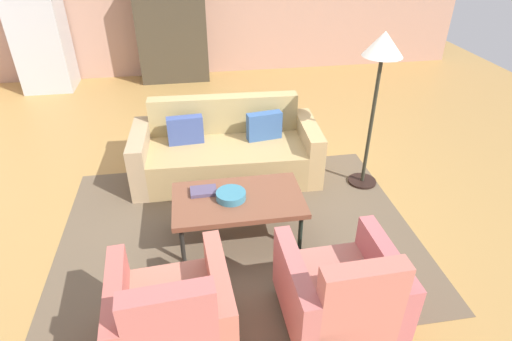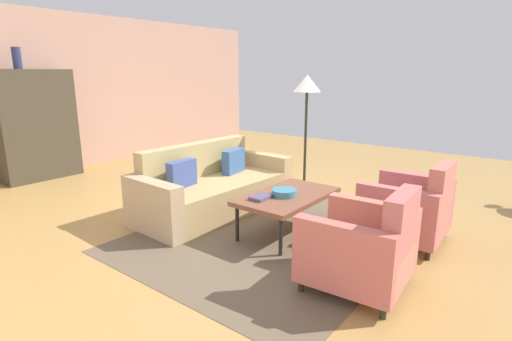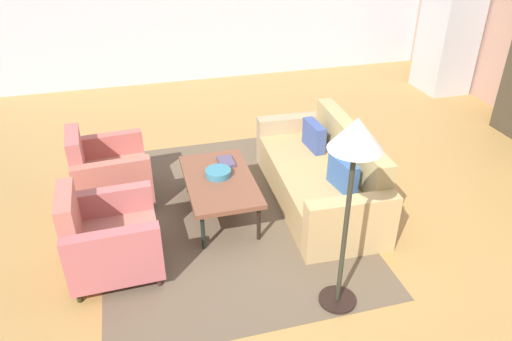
{
  "view_description": "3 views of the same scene",
  "coord_description": "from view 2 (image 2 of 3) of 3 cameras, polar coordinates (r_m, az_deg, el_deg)",
  "views": [
    {
      "loc": [
        -0.6,
        -3.88,
        2.69
      ],
      "look_at": [
        -0.04,
        -0.42,
        0.51
      ],
      "focal_mm": 29.42,
      "sensor_mm": 36.0,
      "label": 1
    },
    {
      "loc": [
        -3.79,
        -3.09,
        1.77
      ],
      "look_at": [
        -0.29,
        -0.35,
        0.66
      ],
      "focal_mm": 28.0,
      "sensor_mm": 36.0,
      "label": 2
    },
    {
      "loc": [
        3.98,
        -1.53,
        3.06
      ],
      "look_at": [
        -0.05,
        -0.43,
        0.62
      ],
      "focal_mm": 33.73,
      "sensor_mm": 36.0,
      "label": 3
    }
  ],
  "objects": [
    {
      "name": "vase_tall",
      "position": [
        7.47,
        -31.0,
        13.6
      ],
      "size": [
        0.13,
        0.13,
        0.33
      ],
      "primitive_type": "cylinder",
      "color": "navy",
      "rests_on": "cabinet"
    },
    {
      "name": "armchair_left",
      "position": [
        3.46,
        15.34,
        -10.88
      ],
      "size": [
        0.85,
        0.85,
        0.88
      ],
      "rotation": [
        0.0,
        0.0,
        0.07
      ],
      "color": "#33221B",
      "rests_on": "ground"
    },
    {
      "name": "floor_lamp",
      "position": [
        5.9,
        7.27,
        10.74
      ],
      "size": [
        0.4,
        0.4,
        1.72
      ],
      "color": "black",
      "rests_on": "ground"
    },
    {
      "name": "armchair_right",
      "position": [
        4.52,
        21.32,
        -5.39
      ],
      "size": [
        0.82,
        0.82,
        0.88
      ],
      "rotation": [
        0.0,
        0.0,
        0.03
      ],
      "color": "#312211",
      "rests_on": "ground"
    },
    {
      "name": "ground_plane",
      "position": [
        5.2,
        -1.1,
        -5.88
      ],
      "size": [
        11.22,
        11.22,
        0.0
      ],
      "primitive_type": "plane",
      "color": "#B18546"
    },
    {
      "name": "area_rug",
      "position": [
        4.61,
        3.88,
        -8.58
      ],
      "size": [
        3.4,
        2.6,
        0.01
      ],
      "primitive_type": "cube",
      "color": "brown",
      "rests_on": "ground"
    },
    {
      "name": "couch",
      "position": [
        5.2,
        -6.47,
        -2.66
      ],
      "size": [
        2.14,
        0.99,
        0.86
      ],
      "rotation": [
        0.0,
        0.0,
        3.1
      ],
      "color": "tan",
      "rests_on": "ground"
    },
    {
      "name": "cabinet",
      "position": [
        7.58,
        -28.95,
        5.69
      ],
      "size": [
        1.2,
        0.51,
        1.8
      ],
      "color": "#3F3728",
      "rests_on": "ground"
    },
    {
      "name": "coffee_table",
      "position": [
        4.44,
        4.5,
        -3.86
      ],
      "size": [
        1.2,
        0.7,
        0.45
      ],
      "color": "black",
      "rests_on": "ground"
    },
    {
      "name": "wall_back",
      "position": [
        8.21,
        -24.84,
        10.17
      ],
      "size": [
        9.35,
        0.12,
        2.8
      ],
      "primitive_type": "cube",
      "color": "tan",
      "rests_on": "ground"
    },
    {
      "name": "book_stack",
      "position": [
        4.26,
        0.7,
        -3.82
      ],
      "size": [
        0.25,
        0.17,
        0.03
      ],
      "color": "#524765",
      "rests_on": "coffee_table"
    },
    {
      "name": "fruit_bowl",
      "position": [
        4.37,
        4.05,
        -3.16
      ],
      "size": [
        0.27,
        0.27,
        0.07
      ],
      "primitive_type": "cylinder",
      "color": "teal",
      "rests_on": "coffee_table"
    }
  ]
}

